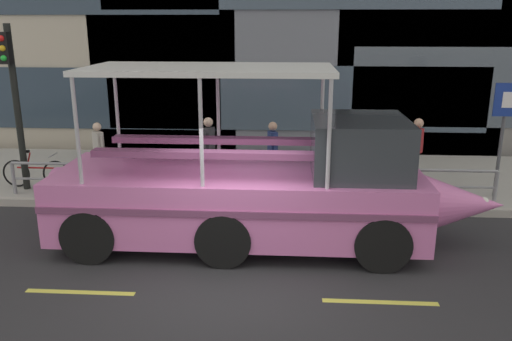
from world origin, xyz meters
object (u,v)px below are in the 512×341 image
(traffic_light_pole, at_px, (14,92))
(pedestrian_mid_right, at_px, (209,145))
(duck_tour_boat, at_px, (264,190))
(pedestrian_near_bow, at_px, (417,146))
(leaned_bicycle, at_px, (36,173))
(pedestrian_mid_left, at_px, (273,147))
(pedestrian_near_stern, at_px, (99,147))
(parking_sign, at_px, (504,121))

(traffic_light_pole, xyz_separation_m, pedestrian_mid_right, (4.54, 0.67, -1.37))
(traffic_light_pole, bearing_deg, pedestrian_mid_right, 8.37)
(duck_tour_boat, distance_m, pedestrian_near_bow, 4.95)
(leaned_bicycle, bearing_deg, duck_tour_boat, -24.00)
(traffic_light_pole, distance_m, pedestrian_mid_left, 6.36)
(leaned_bicycle, height_order, duck_tour_boat, duck_tour_boat)
(traffic_light_pole, xyz_separation_m, pedestrian_near_stern, (1.69, 0.68, -1.47))
(leaned_bicycle, xyz_separation_m, duck_tour_boat, (5.88, -2.62, 0.53))
(pedestrian_near_stern, bearing_deg, pedestrian_near_bow, 1.64)
(leaned_bicycle, bearing_deg, parking_sign, 0.10)
(leaned_bicycle, relative_size, pedestrian_near_stern, 1.10)
(traffic_light_pole, xyz_separation_m, pedestrian_near_bow, (9.74, 0.91, -1.38))
(pedestrian_mid_left, bearing_deg, duck_tour_boat, -90.83)
(leaned_bicycle, bearing_deg, pedestrian_near_bow, 4.32)
(duck_tour_boat, bearing_deg, pedestrian_near_bow, 42.47)
(parking_sign, bearing_deg, pedestrian_mid_right, 176.26)
(parking_sign, distance_m, pedestrian_mid_left, 5.47)
(parking_sign, relative_size, pedestrian_near_stern, 1.70)
(pedestrian_near_bow, relative_size, pedestrian_near_stern, 1.10)
(pedestrian_mid_right, bearing_deg, pedestrian_near_stern, 179.70)
(pedestrian_mid_left, height_order, pedestrian_near_stern, pedestrian_mid_left)
(leaned_bicycle, xyz_separation_m, pedestrian_mid_left, (5.93, 0.63, 0.61))
(traffic_light_pole, height_order, duck_tour_boat, traffic_light_pole)
(pedestrian_near_bow, height_order, pedestrian_mid_left, pedestrian_near_bow)
(leaned_bicycle, height_order, pedestrian_near_bow, pedestrian_near_bow)
(pedestrian_near_stern, bearing_deg, leaned_bicycle, -161.67)
(pedestrian_mid_right, bearing_deg, pedestrian_mid_left, 5.61)
(traffic_light_pole, distance_m, pedestrian_near_bow, 9.88)
(leaned_bicycle, distance_m, pedestrian_near_bow, 9.58)
(duck_tour_boat, relative_size, pedestrian_near_bow, 4.98)
(pedestrian_near_bow, bearing_deg, leaned_bicycle, -175.68)
(duck_tour_boat, relative_size, pedestrian_mid_right, 4.95)
(parking_sign, bearing_deg, traffic_light_pole, -178.95)
(parking_sign, xyz_separation_m, leaned_bicycle, (-11.30, -0.02, -1.46))
(duck_tour_boat, relative_size, pedestrian_mid_left, 5.32)
(pedestrian_mid_right, height_order, pedestrian_near_stern, pedestrian_mid_right)
(pedestrian_mid_left, bearing_deg, traffic_light_pole, -172.35)
(leaned_bicycle, xyz_separation_m, pedestrian_near_bow, (9.53, 0.72, 0.68))
(duck_tour_boat, distance_m, pedestrian_mid_left, 3.25)
(pedestrian_mid_left, bearing_deg, pedestrian_near_bow, 1.39)
(parking_sign, relative_size, pedestrian_near_bow, 1.55)
(duck_tour_boat, bearing_deg, traffic_light_pole, 158.29)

